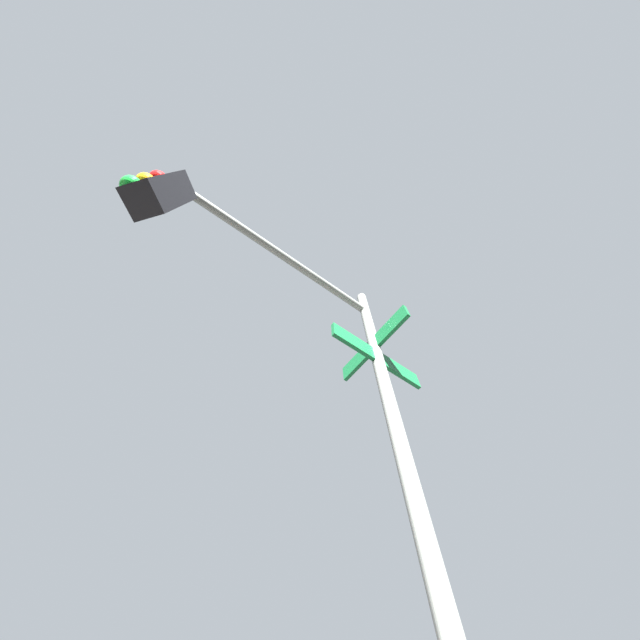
{
  "coord_description": "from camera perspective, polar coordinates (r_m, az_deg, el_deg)",
  "views": [
    {
      "loc": [
        -7.3,
        -5.32,
        1.79
      ],
      "look_at": [
        -7.0,
        -6.44,
        3.86
      ],
      "focal_mm": 17.93,
      "sensor_mm": 36.0,
      "label": 1
    }
  ],
  "objects": [
    {
      "name": "traffic_signal_near",
      "position": [
        2.59,
        -7.79,
        1.37
      ],
      "size": [
        2.15,
        2.56,
        5.73
      ],
      "color": "slate",
      "rests_on": "ground_plane"
    }
  ]
}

